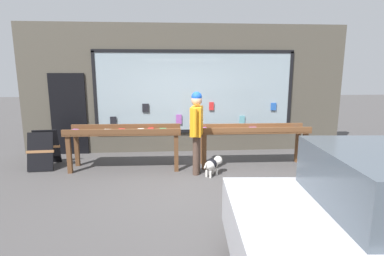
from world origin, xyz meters
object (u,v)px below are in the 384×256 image
Objects in this scene: person_browsing at (197,126)px; display_table_right at (253,134)px; small_dog at (213,164)px; sandwich_board_sign at (44,149)px; display_table_left at (124,135)px.

display_table_right is at bearing -58.95° from person_browsing.
small_dog is 3.82m from sandwich_board_sign.
small_dog is at bearing -103.19° from person_browsing.
display_table_right is 1.44m from person_browsing.
person_browsing is at bearing -161.20° from display_table_right.
display_table_left is 1.64m from person_browsing.
person_browsing is 2.10× the size of sandwich_board_sign.
display_table_right is 1.27m from small_dog.
small_dog is (0.33, -0.16, -0.78)m from person_browsing.
display_table_left is at bearing -10.34° from sandwich_board_sign.
person_browsing is at bearing 108.51° from small_dog.
sandwich_board_sign is at bearing 177.33° from display_table_right.
display_table_right is 4.75m from sandwich_board_sign.
small_dog is at bearing -16.07° from sandwich_board_sign.
person_browsing is (-1.33, -0.45, 0.28)m from display_table_right.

